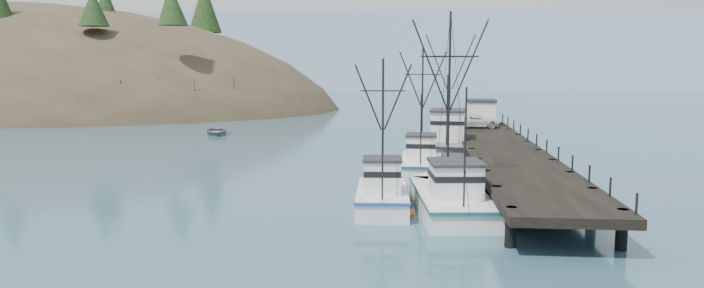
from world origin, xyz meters
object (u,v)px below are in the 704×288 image
at_px(work_vessel, 448,144).
at_px(pier_shed, 481,112).
at_px(trawler_far, 421,163).
at_px(motorboat, 216,135).
at_px(pier, 504,153).
at_px(pickup_truck, 476,121).
at_px(trawler_near, 450,197).
at_px(trawler_mid, 382,195).

xyz_separation_m(work_vessel, pier_shed, (4.02, 9.75, 2.19)).
relative_size(trawler_far, motorboat, 1.97).
relative_size(pier, motorboat, 8.34).
relative_size(work_vessel, pickup_truck, 2.91).
bearing_deg(trawler_near, trawler_far, 96.81).
bearing_deg(motorboat, pier, -56.31).
distance_m(trawler_far, work_vessel, 8.81).
relative_size(trawler_mid, work_vessel, 0.66).
height_order(work_vessel, pickup_truck, work_vessel).
relative_size(work_vessel, motorboat, 2.71).
height_order(trawler_mid, pickup_truck, trawler_mid).
bearing_deg(trawler_near, work_vessel, 86.96).
height_order(trawler_far, work_vessel, work_vessel).
distance_m(pier_shed, pickup_truck, 2.72).
bearing_deg(pier, trawler_near, -111.59).
relative_size(trawler_near, trawler_mid, 1.30).
bearing_deg(pier_shed, work_vessel, -112.40).
height_order(pier, trawler_near, trawler_near).
bearing_deg(trawler_mid, trawler_near, -5.48).
relative_size(trawler_mid, trawler_far, 0.91).
bearing_deg(pier, pickup_truck, 92.54).
height_order(trawler_near, motorboat, trawler_near).
bearing_deg(trawler_far, pier, 1.32).
xyz_separation_m(trawler_far, work_vessel, (2.62, 8.40, 0.41)).
distance_m(trawler_far, pickup_truck, 16.82).
relative_size(pier_shed, pickup_truck, 0.65).
xyz_separation_m(pier, trawler_mid, (-9.15, -12.38, -0.87)).
relative_size(pier_shed, motorboat, 0.61).
distance_m(trawler_near, pier_shed, 31.31).
bearing_deg(motorboat, trawler_near, -73.65).
distance_m(trawler_mid, pier_shed, 31.86).
distance_m(pickup_truck, motorboat, 31.25).
bearing_deg(trawler_mid, pier, 53.53).
bearing_deg(pier, pier_shed, 89.74).
xyz_separation_m(trawler_mid, work_vessel, (5.21, 20.63, 0.41)).
xyz_separation_m(trawler_near, pier_shed, (5.14, 30.77, 2.60)).
relative_size(pier, trawler_far, 4.23).
height_order(pier, motorboat, pier).
bearing_deg(trawler_near, motorboat, 125.44).
xyz_separation_m(trawler_mid, pickup_truck, (8.46, 27.88, 1.86)).
distance_m(trawler_far, motorboat, 33.80).
height_order(trawler_far, motorboat, trawler_far).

